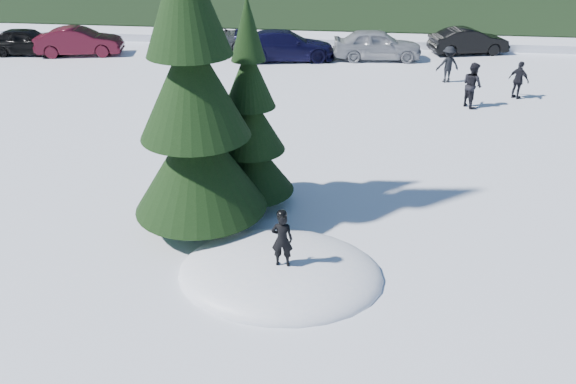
# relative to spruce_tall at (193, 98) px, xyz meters

# --- Properties ---
(ground) EXTENTS (200.00, 200.00, 0.00)m
(ground) POSITION_rel_spruce_tall_xyz_m (2.20, -1.80, -3.32)
(ground) COLOR white
(ground) RESTS_ON ground
(snow_mound) EXTENTS (4.48, 3.52, 0.96)m
(snow_mound) POSITION_rel_spruce_tall_xyz_m (2.20, -1.80, -3.32)
(snow_mound) COLOR white
(snow_mound) RESTS_ON ground
(spruce_tall) EXTENTS (3.20, 3.20, 8.60)m
(spruce_tall) POSITION_rel_spruce_tall_xyz_m (0.00, 0.00, 0.00)
(spruce_tall) COLOR black
(spruce_tall) RESTS_ON ground
(spruce_short) EXTENTS (2.20, 2.20, 5.37)m
(spruce_short) POSITION_rel_spruce_tall_xyz_m (1.00, 1.40, -1.22)
(spruce_short) COLOR black
(spruce_short) RESTS_ON ground
(child_skier) EXTENTS (0.46, 0.31, 1.22)m
(child_skier) POSITION_rel_spruce_tall_xyz_m (2.29, -2.11, -2.23)
(child_skier) COLOR black
(child_skier) RESTS_ON snow_mound
(adult_0) EXTENTS (1.00, 1.07, 1.76)m
(adult_0) POSITION_rel_spruce_tall_xyz_m (8.06, 10.47, -2.44)
(adult_0) COLOR black
(adult_0) RESTS_ON ground
(adult_1) EXTENTS (0.90, 0.90, 1.54)m
(adult_1) POSITION_rel_spruce_tall_xyz_m (10.14, 11.81, -2.55)
(adult_1) COLOR black
(adult_1) RESTS_ON ground
(adult_2) EXTENTS (1.16, 0.86, 1.60)m
(adult_2) POSITION_rel_spruce_tall_xyz_m (7.56, 13.92, -2.52)
(adult_2) COLOR black
(adult_2) RESTS_ON ground
(car_0) EXTENTS (4.25, 2.02, 1.40)m
(car_0) POSITION_rel_spruce_tall_xyz_m (-14.01, 16.44, -2.62)
(car_0) COLOR black
(car_0) RESTS_ON ground
(car_1) EXTENTS (4.63, 2.49, 1.45)m
(car_1) POSITION_rel_spruce_tall_xyz_m (-11.16, 16.64, -2.60)
(car_1) COLOR #3D0B16
(car_1) RESTS_ON ground
(car_2) EXTENTS (5.19, 3.13, 1.35)m
(car_2) POSITION_rel_spruce_tall_xyz_m (-4.34, 18.58, -2.65)
(car_2) COLOR #414547
(car_2) RESTS_ON ground
(car_3) EXTENTS (5.42, 3.01, 1.49)m
(car_3) POSITION_rel_spruce_tall_xyz_m (-0.22, 17.04, -2.58)
(car_3) COLOR black
(car_3) RESTS_ON ground
(car_4) EXTENTS (4.66, 2.21, 1.54)m
(car_4) POSITION_rel_spruce_tall_xyz_m (4.46, 17.72, -2.55)
(car_4) COLOR gray
(car_4) RESTS_ON ground
(car_5) EXTENTS (4.35, 2.49, 1.36)m
(car_5) POSITION_rel_spruce_tall_xyz_m (9.34, 19.60, -2.64)
(car_5) COLOR black
(car_5) RESTS_ON ground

